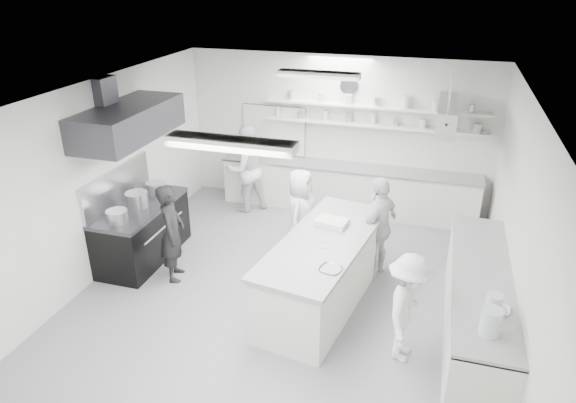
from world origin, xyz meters
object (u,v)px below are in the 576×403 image
(stove, at_px, (143,233))
(prep_island, at_px, (323,272))
(back_counter, at_px, (347,189))
(cook_back, at_px, (246,169))
(cook_stove, at_px, (172,233))
(right_counter, at_px, (477,308))

(stove, xyz_separation_m, prep_island, (3.16, -0.37, 0.04))
(back_counter, relative_size, cook_back, 2.89)
(back_counter, height_order, cook_back, cook_back)
(prep_island, distance_m, cook_stove, 2.39)
(right_counter, xyz_separation_m, prep_island, (-2.09, 0.23, 0.02))
(cook_stove, bearing_deg, stove, 44.26)
(back_counter, relative_size, right_counter, 1.52)
(stove, xyz_separation_m, right_counter, (5.25, -0.60, 0.02))
(right_counter, distance_m, prep_island, 2.10)
(right_counter, bearing_deg, stove, 173.48)
(back_counter, xyz_separation_m, prep_island, (0.26, -3.17, 0.03))
(back_counter, relative_size, cook_stove, 3.19)
(stove, bearing_deg, back_counter, 43.99)
(stove, xyz_separation_m, cook_stove, (0.79, -0.40, 0.33))
(cook_stove, bearing_deg, back_counter, -52.01)
(back_counter, bearing_deg, prep_island, -85.35)
(back_counter, distance_m, prep_island, 3.18)
(stove, bearing_deg, right_counter, -6.52)
(right_counter, height_order, cook_back, cook_back)
(back_counter, bearing_deg, stove, -136.01)
(right_counter, bearing_deg, prep_island, 173.82)
(right_counter, bearing_deg, cook_stove, 177.49)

